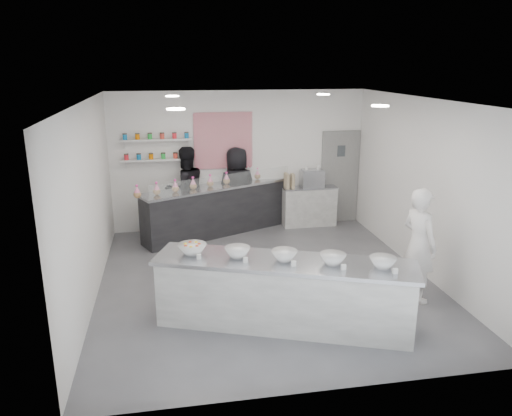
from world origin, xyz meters
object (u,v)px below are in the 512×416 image
at_px(back_bar, 219,210).
at_px(espresso_ledge, 309,206).
at_px(woman_prep, 419,245).
at_px(staff_right, 237,189).
at_px(staff_left, 186,190).
at_px(espresso_machine, 312,179).
at_px(prep_counter, 284,293).

distance_m(back_bar, espresso_ledge, 2.07).
distance_m(woman_prep, staff_right, 4.49).
bearing_deg(staff_left, espresso_machine, 158.41).
relative_size(prep_counter, staff_left, 1.91).
xyz_separation_m(back_bar, staff_right, (0.43, 0.25, 0.38)).
height_order(prep_counter, staff_left, staff_left).
bearing_deg(woman_prep, staff_left, 24.05).
distance_m(prep_counter, staff_right, 4.35).
height_order(espresso_machine, staff_right, staff_right).
bearing_deg(espresso_machine, staff_left, 178.56).
xyz_separation_m(prep_counter, espresso_ledge, (1.60, 4.26, -0.04)).
relative_size(staff_left, staff_right, 1.02).
bearing_deg(woman_prep, espresso_machine, -8.15).
height_order(espresso_machine, woman_prep, woman_prep).
relative_size(espresso_ledge, woman_prep, 0.67).
bearing_deg(staff_left, espresso_ledge, 158.38).
bearing_deg(prep_counter, espresso_ledge, 90.44).
xyz_separation_m(espresso_ledge, espresso_machine, (0.04, 0.00, 0.64)).
distance_m(espresso_ledge, espresso_machine, 0.64).
xyz_separation_m(espresso_machine, staff_right, (-1.67, 0.07, -0.17)).
bearing_deg(back_bar, espresso_ledge, -19.78).
bearing_deg(staff_left, back_bar, 139.63).
distance_m(espresso_ledge, staff_right, 1.70).
bearing_deg(staff_right, prep_counter, 77.69).
xyz_separation_m(back_bar, espresso_machine, (2.10, 0.18, 0.55)).
bearing_deg(woman_prep, back_bar, 19.57).
bearing_deg(prep_counter, back_bar, 117.43).
xyz_separation_m(espresso_ledge, staff_left, (-2.74, 0.07, 0.49)).
bearing_deg(staff_right, espresso_ledge, 164.80).
relative_size(prep_counter, espresso_machine, 7.23).
distance_m(espresso_machine, staff_left, 2.78).
bearing_deg(staff_right, espresso_machine, 164.86).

